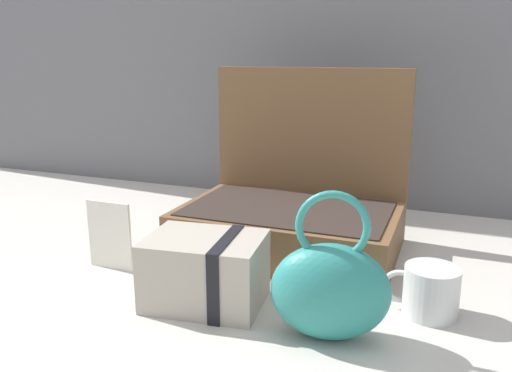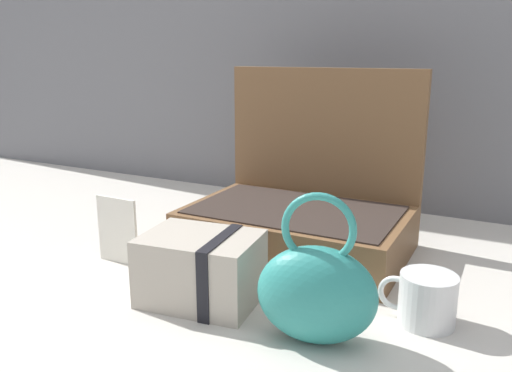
% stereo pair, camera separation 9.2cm
% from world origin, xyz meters
% --- Properties ---
extents(ground_plane, '(6.00, 6.00, 0.00)m').
position_xyz_m(ground_plane, '(0.00, 0.00, 0.00)').
color(ground_plane, beige).
extents(open_suitcase, '(0.45, 0.31, 0.38)m').
position_xyz_m(open_suitcase, '(0.02, 0.18, 0.08)').
color(open_suitcase, brown).
rests_on(open_suitcase, ground_plane).
extents(teal_pouch_handbag, '(0.19, 0.13, 0.23)m').
position_xyz_m(teal_pouch_handbag, '(0.18, -0.16, 0.08)').
color(teal_pouch_handbag, teal).
rests_on(teal_pouch_handbag, ground_plane).
extents(cream_toiletry_bag, '(0.21, 0.16, 0.12)m').
position_xyz_m(cream_toiletry_bag, '(-0.03, -0.13, 0.06)').
color(cream_toiletry_bag, '#B2A899').
rests_on(cream_toiletry_bag, ground_plane).
extents(coffee_mug, '(0.12, 0.09, 0.08)m').
position_xyz_m(coffee_mug, '(0.31, -0.04, 0.04)').
color(coffee_mug, silver).
rests_on(coffee_mug, ground_plane).
extents(info_card_left, '(0.10, 0.01, 0.13)m').
position_xyz_m(info_card_left, '(-0.28, -0.07, 0.07)').
color(info_card_left, white).
rests_on(info_card_left, ground_plane).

